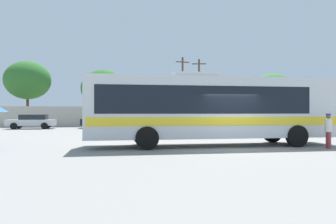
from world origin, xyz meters
name	(u,v)px	position (x,y,z in m)	size (l,w,h in m)	color
ground_plane	(178,134)	(0.00, 10.00, 0.00)	(300.00, 300.00, 0.00)	gray
perimeter_wall	(148,116)	(0.00, 24.18, 1.14)	(80.00, 0.30, 2.28)	#B2AD9E
coach_bus_silver_yellow	(210,107)	(-0.60, 1.45, 1.91)	(12.47, 3.23, 3.57)	silver
attendant_by_bus_door	(328,129)	(4.29, -0.89, 0.91)	(0.33, 0.33, 1.60)	#99383D
parked_car_leftmost_silver	(32,121)	(-12.18, 20.51, 0.75)	(4.56, 2.14, 1.41)	#B7BABF
parked_car_second_black	(103,120)	(-5.29, 20.53, 0.79)	(4.46, 2.00, 1.49)	black
utility_pole_near	(199,91)	(6.96, 26.22, 4.41)	(1.77, 0.58, 8.45)	#4C3823
utility_pole_far	(183,90)	(4.66, 25.81, 4.46)	(1.80, 0.40, 8.55)	#4C3823
roadside_tree_left	(28,80)	(-14.13, 28.73, 5.53)	(5.49, 5.49, 7.87)	brown
roadside_tree_midleft	(103,88)	(-5.08, 29.55, 4.75)	(5.70, 5.70, 7.18)	brown
roadside_tree_midright	(217,96)	(10.53, 29.22, 3.88)	(4.59, 4.59, 5.84)	brown
roadside_tree_right	(273,91)	(18.68, 28.16, 4.60)	(5.86, 5.86, 7.10)	brown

